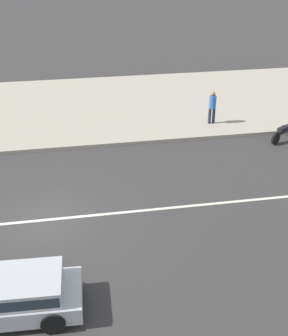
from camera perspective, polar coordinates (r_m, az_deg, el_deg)
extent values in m
plane|color=#383535|center=(16.10, -11.73, -6.21)|extent=(160.00, 160.00, 0.00)
cube|color=silver|center=(16.10, -11.73, -6.20)|extent=(50.40, 0.14, 0.01)
cube|color=#ADA393|center=(25.37, -11.59, 7.02)|extent=(68.00, 10.00, 0.15)
cube|color=#B7BABF|center=(12.72, -16.32, -15.26)|extent=(3.82, 1.80, 0.48)
cube|color=#B7BABF|center=(12.35, -14.85, -13.63)|extent=(2.13, 1.56, 0.46)
cube|color=#28333D|center=(12.35, -14.85, -13.63)|extent=(2.05, 1.59, 0.29)
cylinder|color=black|center=(12.08, -11.02, -17.99)|extent=(0.61, 0.25, 0.60)
cylinder|color=black|center=(13.21, -10.73, -13.18)|extent=(0.61, 0.25, 0.60)
cylinder|color=black|center=(21.72, 15.77, 3.49)|extent=(0.52, 0.39, 0.56)
cube|color=black|center=(22.19, 16.78, 4.44)|extent=(1.04, 0.75, 0.18)
cube|color=black|center=(22.00, 16.60, 4.66)|extent=(0.64, 0.54, 0.12)
ellipsoid|color=black|center=(22.34, 17.15, 4.87)|extent=(0.47, 0.42, 0.22)
cylinder|color=#232838|center=(22.95, 8.01, 6.34)|extent=(0.14, 0.14, 0.79)
cylinder|color=#232838|center=(23.01, 8.49, 6.36)|extent=(0.14, 0.14, 0.79)
cylinder|color=#336BB7|center=(22.74, 8.37, 7.97)|extent=(0.34, 0.34, 0.59)
sphere|color=#997051|center=(22.61, 8.44, 8.92)|extent=(0.21, 0.21, 0.21)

